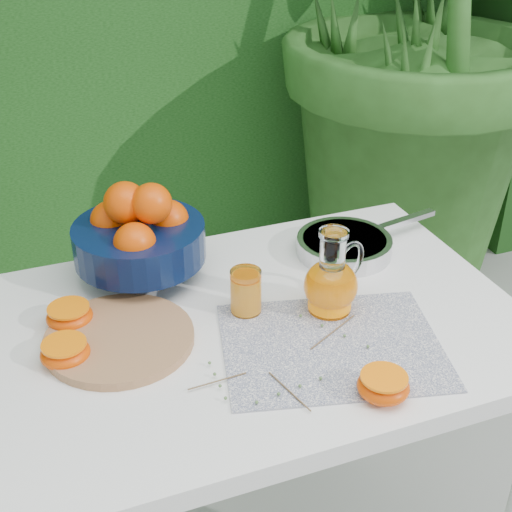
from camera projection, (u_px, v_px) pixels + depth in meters
name	position (u px, v px, depth m)	size (l,w,h in m)	color
white_table	(260.00, 353.00, 1.40)	(1.00, 0.70, 0.75)	white
placemat	(332.00, 346.00, 1.29)	(0.39, 0.31, 0.00)	#0B1640
cutting_board	(119.00, 339.00, 1.29)	(0.27, 0.27, 0.02)	#AC744D
fruit_bowl	(139.00, 234.00, 1.45)	(0.34, 0.34, 0.21)	black
juice_pitcher	(332.00, 283.00, 1.36)	(0.16, 0.14, 0.17)	white
juice_tumbler	(246.00, 292.00, 1.36)	(0.07, 0.07, 0.09)	white
saute_pan	(345.00, 245.00, 1.57)	(0.38, 0.25, 0.04)	silver
orange_halves	(166.00, 350.00, 1.25)	(0.59, 0.50, 0.04)	#D34B02
thyme_sprigs	(284.00, 365.00, 1.23)	(0.36, 0.25, 0.01)	brown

